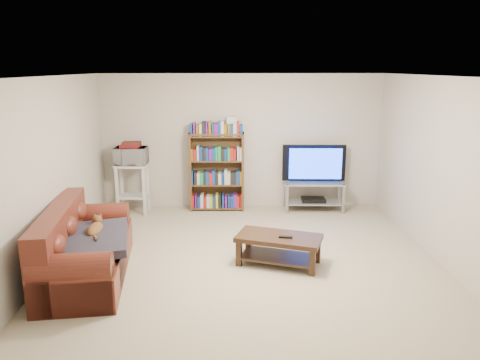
{
  "coord_description": "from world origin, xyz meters",
  "views": [
    {
      "loc": [
        -0.28,
        -5.82,
        2.51
      ],
      "look_at": [
        -0.1,
        0.4,
        1.0
      ],
      "focal_mm": 35.0,
      "sensor_mm": 36.0,
      "label": 1
    }
  ],
  "objects_px": {
    "sofa": "(81,252)",
    "coffee_table": "(279,244)",
    "bookshelf": "(217,171)",
    "tv_stand": "(314,191)"
  },
  "relations": [
    {
      "from": "sofa",
      "to": "coffee_table",
      "type": "xyz_separation_m",
      "value": [
        2.45,
        0.3,
        -0.04
      ]
    },
    {
      "from": "coffee_table",
      "to": "bookshelf",
      "type": "height_order",
      "value": "bookshelf"
    },
    {
      "from": "sofa",
      "to": "bookshelf",
      "type": "relative_size",
      "value": 1.53
    },
    {
      "from": "sofa",
      "to": "tv_stand",
      "type": "height_order",
      "value": "sofa"
    },
    {
      "from": "tv_stand",
      "to": "bookshelf",
      "type": "height_order",
      "value": "bookshelf"
    },
    {
      "from": "coffee_table",
      "to": "tv_stand",
      "type": "relative_size",
      "value": 1.12
    },
    {
      "from": "sofa",
      "to": "coffee_table",
      "type": "bearing_deg",
      "value": 0.59
    },
    {
      "from": "sofa",
      "to": "bookshelf",
      "type": "bearing_deg",
      "value": 53.32
    },
    {
      "from": "coffee_table",
      "to": "tv_stand",
      "type": "height_order",
      "value": "tv_stand"
    },
    {
      "from": "coffee_table",
      "to": "tv_stand",
      "type": "xyz_separation_m",
      "value": [
        0.88,
        2.35,
        0.08
      ]
    }
  ]
}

